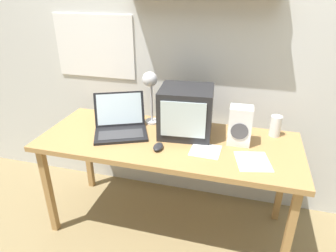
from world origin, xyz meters
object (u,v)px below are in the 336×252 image
(corner_desk, at_px, (168,147))
(computer_mouse, at_px, (158,147))
(laptop, at_px, (120,123))
(loose_paper_near_laptop, at_px, (205,151))
(space_heater, at_px, (240,126))
(juice_glass, at_px, (275,127))
(printed_handout, at_px, (253,161))
(desk_lamp, at_px, (150,86))
(crt_monitor, at_px, (186,111))

(corner_desk, xyz_separation_m, computer_mouse, (-0.03, -0.14, 0.08))
(laptop, distance_m, loose_paper_near_laptop, 0.64)
(space_heater, bearing_deg, juice_glass, 35.80)
(corner_desk, distance_m, loose_paper_near_laptop, 0.29)
(corner_desk, xyz_separation_m, printed_handout, (0.55, -0.14, 0.06))
(juice_glass, xyz_separation_m, loose_paper_near_laptop, (-0.42, -0.33, -0.06))
(desk_lamp, xyz_separation_m, space_heater, (0.64, -0.11, -0.17))
(crt_monitor, distance_m, juice_glass, 0.62)
(desk_lamp, relative_size, loose_paper_near_laptop, 2.15)
(crt_monitor, distance_m, computer_mouse, 0.32)
(juice_glass, distance_m, space_heater, 0.30)
(laptop, distance_m, computer_mouse, 0.38)
(computer_mouse, height_order, loose_paper_near_laptop, computer_mouse)
(computer_mouse, bearing_deg, crt_monitor, 65.47)
(computer_mouse, bearing_deg, space_heater, 23.85)
(space_heater, height_order, computer_mouse, space_heater)
(crt_monitor, relative_size, computer_mouse, 3.51)
(printed_handout, bearing_deg, loose_paper_near_laptop, 169.90)
(crt_monitor, height_order, juice_glass, crt_monitor)
(computer_mouse, xyz_separation_m, loose_paper_near_laptop, (0.29, 0.06, -0.01))
(printed_handout, bearing_deg, juice_glass, 70.88)
(corner_desk, bearing_deg, loose_paper_near_laptop, -17.56)
(corner_desk, relative_size, printed_handout, 6.75)
(juice_glass, relative_size, computer_mouse, 1.34)
(laptop, bearing_deg, printed_handout, -34.88)
(desk_lamp, relative_size, juice_glass, 2.82)
(crt_monitor, bearing_deg, loose_paper_near_laptop, -55.18)
(corner_desk, xyz_separation_m, crt_monitor, (0.09, 0.12, 0.23))
(desk_lamp, bearing_deg, loose_paper_near_laptop, -41.75)
(printed_handout, bearing_deg, crt_monitor, 150.92)
(laptop, xyz_separation_m, computer_mouse, (0.33, -0.17, -0.05))
(corner_desk, relative_size, loose_paper_near_laptop, 9.17)
(juice_glass, bearing_deg, desk_lamp, -175.65)
(space_heater, bearing_deg, loose_paper_near_laptop, -141.75)
(corner_desk, bearing_deg, desk_lamp, 134.21)
(juice_glass, bearing_deg, crt_monitor, -167.81)
(corner_desk, bearing_deg, space_heater, 9.13)
(loose_paper_near_laptop, bearing_deg, desk_lamp, 148.94)
(desk_lamp, distance_m, loose_paper_near_laptop, 0.60)
(corner_desk, distance_m, laptop, 0.38)
(desk_lamp, relative_size, space_heater, 1.60)
(laptop, relative_size, space_heater, 1.81)
(desk_lamp, bearing_deg, computer_mouse, -75.44)
(laptop, relative_size, printed_handout, 1.79)
(crt_monitor, distance_m, space_heater, 0.37)
(printed_handout, bearing_deg, corner_desk, 166.26)
(juice_glass, bearing_deg, printed_handout, -109.12)
(laptop, bearing_deg, desk_lamp, 15.72)
(space_heater, bearing_deg, laptop, -178.65)
(space_heater, xyz_separation_m, loose_paper_near_laptop, (-0.19, -0.16, -0.12))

